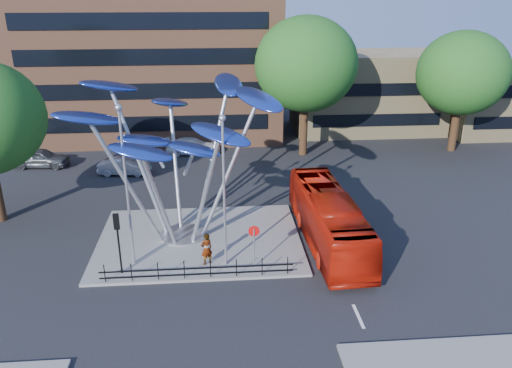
{
  "coord_description": "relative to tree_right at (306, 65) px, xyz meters",
  "views": [
    {
      "loc": [
        0.18,
        -20.76,
        14.23
      ],
      "look_at": [
        2.23,
        4.0,
        4.37
      ],
      "focal_mm": 35.0,
      "sensor_mm": 36.0,
      "label": 1
    }
  ],
  "objects": [
    {
      "name": "street_lamp_right",
      "position": [
        -7.5,
        -19.0,
        -2.94
      ],
      "size": [
        0.36,
        0.36,
        8.3
      ],
      "color": "#9EA0A5",
      "rests_on": "traffic_island"
    },
    {
      "name": "traffic_island",
      "position": [
        -9.0,
        -16.0,
        -7.96
      ],
      "size": [
        12.0,
        9.0,
        0.15
      ],
      "primitive_type": "cube",
      "color": "slate",
      "rests_on": "ground"
    },
    {
      "name": "street_lamp_left",
      "position": [
        -12.5,
        -18.5,
        -2.68
      ],
      "size": [
        0.36,
        0.36,
        8.8
      ],
      "color": "#9EA0A5",
      "rests_on": "traffic_island"
    },
    {
      "name": "low_building_near",
      "position": [
        8.0,
        8.0,
        -4.04
      ],
      "size": [
        15.0,
        8.0,
        8.0
      ],
      "primitive_type": "cube",
      "color": "tan",
      "rests_on": "ground"
    },
    {
      "name": "ground",
      "position": [
        -8.0,
        -22.0,
        -8.04
      ],
      "size": [
        120.0,
        120.0,
        0.0
      ],
      "primitive_type": "plane",
      "color": "black",
      "rests_on": "ground"
    },
    {
      "name": "parked_car_right",
      "position": [
        -9.97,
        1.0,
        -7.33
      ],
      "size": [
        4.98,
        2.2,
        1.42
      ],
      "primitive_type": "imported",
      "rotation": [
        0.0,
        0.0,
        1.53
      ],
      "color": "silver",
      "rests_on": "ground"
    },
    {
      "name": "pedestrian",
      "position": [
        -8.53,
        -18.94,
        -6.97
      ],
      "size": [
        0.79,
        0.7,
        1.83
      ],
      "primitive_type": "imported",
      "rotation": [
        0.0,
        0.0,
        3.64
      ],
      "color": "gray",
      "rests_on": "traffic_island"
    },
    {
      "name": "red_bus",
      "position": [
        -1.4,
        -16.73,
        -6.49
      ],
      "size": [
        3.01,
        11.2,
        3.1
      ],
      "primitive_type": "imported",
      "rotation": [
        0.0,
        0.0,
        0.04
      ],
      "color": "#B01608",
      "rests_on": "ground"
    },
    {
      "name": "tree_far",
      "position": [
        14.0,
        0.0,
        -0.93
      ],
      "size": [
        8.0,
        8.0,
        10.81
      ],
      "color": "black",
      "rests_on": "ground"
    },
    {
      "name": "traffic_light_island",
      "position": [
        -13.0,
        -19.5,
        -5.42
      ],
      "size": [
        0.28,
        0.18,
        3.42
      ],
      "color": "black",
      "rests_on": "traffic_island"
    },
    {
      "name": "no_entry_sign_island",
      "position": [
        -6.0,
        -19.48,
        -6.22
      ],
      "size": [
        0.6,
        0.1,
        2.45
      ],
      "color": "#9EA0A5",
      "rests_on": "traffic_island"
    },
    {
      "name": "tree_right",
      "position": [
        0.0,
        0.0,
        0.0
      ],
      "size": [
        8.8,
        8.8,
        12.11
      ],
      "color": "black",
      "rests_on": "ground"
    },
    {
      "name": "low_building_far",
      "position": [
        22.0,
        6.0,
        -4.54
      ],
      "size": [
        12.0,
        8.0,
        7.0
      ],
      "primitive_type": "cube",
      "color": "tan",
      "rests_on": "ground"
    },
    {
      "name": "leaf_sculpture",
      "position": [
        -10.07,
        -15.32,
        -1.16
      ],
      "size": [
        12.72,
        9.54,
        9.51
      ],
      "color": "#9EA0A5",
      "rests_on": "traffic_island"
    },
    {
      "name": "pedestrian_railing_front",
      "position": [
        -9.0,
        -20.3,
        -7.48
      ],
      "size": [
        10.0,
        0.06,
        1.0
      ],
      "color": "black",
      "rests_on": "traffic_island"
    },
    {
      "name": "parked_car_left",
      "position": [
        -22.66,
        -1.56,
        -7.23
      ],
      "size": [
        4.87,
        2.3,
        1.61
      ],
      "primitive_type": "imported",
      "rotation": [
        0.0,
        0.0,
        1.48
      ],
      "color": "#464A4F",
      "rests_on": "ground"
    },
    {
      "name": "parked_car_mid",
      "position": [
        -15.29,
        -4.0,
        -7.35
      ],
      "size": [
        4.28,
        1.87,
        1.37
      ],
      "primitive_type": "imported",
      "rotation": [
        0.0,
        0.0,
        1.47
      ],
      "color": "#A4A5AB",
      "rests_on": "ground"
    }
  ]
}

